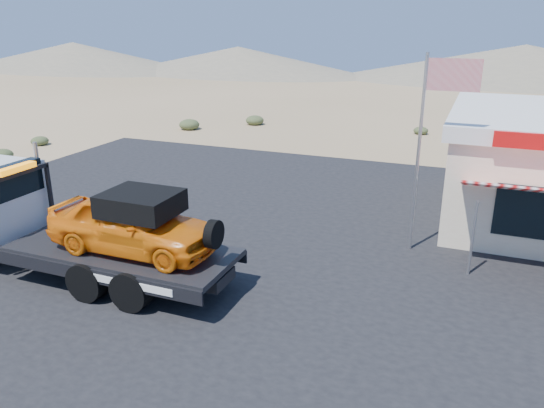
# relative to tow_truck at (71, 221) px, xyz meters

# --- Properties ---
(ground) EXTENTS (120.00, 120.00, 0.00)m
(ground) POSITION_rel_tow_truck_xyz_m (3.90, 0.76, -1.61)
(ground) COLOR #8D7450
(ground) RESTS_ON ground
(asphalt_lot) EXTENTS (32.00, 24.00, 0.02)m
(asphalt_lot) POSITION_rel_tow_truck_xyz_m (5.90, 3.76, -1.60)
(asphalt_lot) COLOR black
(asphalt_lot) RESTS_ON ground
(tow_truck) EXTENTS (8.94, 2.65, 2.99)m
(tow_truck) POSITION_rel_tow_truck_xyz_m (0.00, 0.00, 0.00)
(tow_truck) COLOR black
(tow_truck) RESTS_ON asphalt_lot
(flagpole) EXTENTS (1.55, 0.10, 6.00)m
(flagpole) POSITION_rel_tow_truck_xyz_m (8.83, 5.26, 2.16)
(flagpole) COLOR #99999E
(flagpole) RESTS_ON asphalt_lot
(desert_scrub) EXTENTS (25.40, 31.02, 0.72)m
(desert_scrub) POSITION_rel_tow_truck_xyz_m (-8.96, 11.81, -1.30)
(desert_scrub) COLOR #344324
(desert_scrub) RESTS_ON ground
(distant_hills) EXTENTS (126.00, 48.00, 4.20)m
(distant_hills) POSITION_rel_tow_truck_xyz_m (-5.87, 55.90, 0.28)
(distant_hills) COLOR #726B59
(distant_hills) RESTS_ON ground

